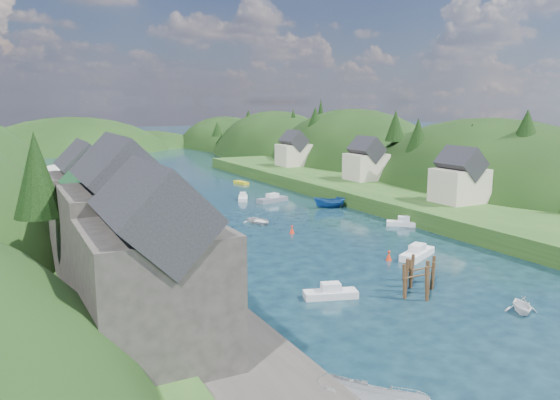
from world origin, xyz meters
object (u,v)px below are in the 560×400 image
piling_cluster_near (416,282)px  channel_buoy_near (389,256)px  piling_cluster_far (422,274)px  channel_buoy_far (292,230)px

piling_cluster_near → channel_buoy_near: bearing=63.7°
piling_cluster_far → channel_buoy_far: 23.88m
channel_buoy_near → channel_buoy_far: (-3.47, 15.90, 0.00)m
piling_cluster_near → piling_cluster_far: (2.52, 2.07, -0.22)m
channel_buoy_far → piling_cluster_far: bearing=-87.5°
piling_cluster_near → channel_buoy_near: (4.95, 10.02, -0.80)m
piling_cluster_far → piling_cluster_near: bearing=-140.7°
piling_cluster_far → channel_buoy_far: (-1.04, 23.85, -0.58)m
piling_cluster_far → channel_buoy_near: size_ratio=3.08×
piling_cluster_far → channel_buoy_far: piling_cluster_far is taller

